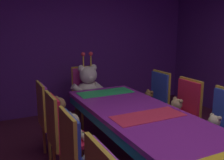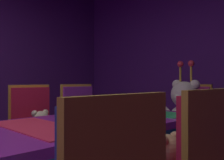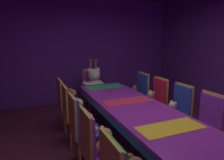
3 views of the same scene
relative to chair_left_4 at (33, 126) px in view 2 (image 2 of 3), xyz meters
name	(u,v)px [view 2 (image 2 of 3)]	position (x,y,z in m)	size (l,w,h in m)	color
wall_back	(221,53)	(0.83, 2.28, 0.80)	(5.20, 0.12, 2.80)	#59267F
chair_left_4	(33,126)	(0.00, 0.00, 0.00)	(0.42, 0.41, 0.98)	red
teddy_left_4	(41,129)	(0.14, 0.00, -0.01)	(0.24, 0.32, 0.30)	beige
chair_left_5	(81,120)	(0.01, 0.56, 0.00)	(0.42, 0.41, 0.98)	purple
teddy_left_5	(89,121)	(0.15, 0.56, 0.00)	(0.27, 0.35, 0.33)	#9E7247
teddy_right_5	(216,147)	(1.50, 0.57, -0.03)	(0.21, 0.28, 0.26)	brown
throne_chair	(191,119)	(0.83, 1.48, 0.00)	(0.41, 0.42, 0.98)	#CC338C
king_teddy_bear	(184,110)	(0.83, 1.31, 0.11)	(0.61, 0.47, 0.78)	silver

